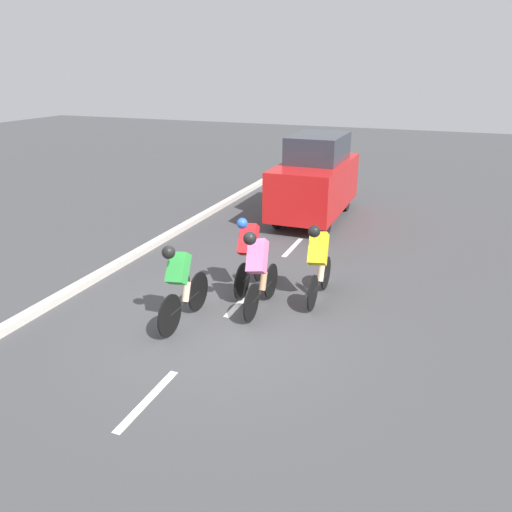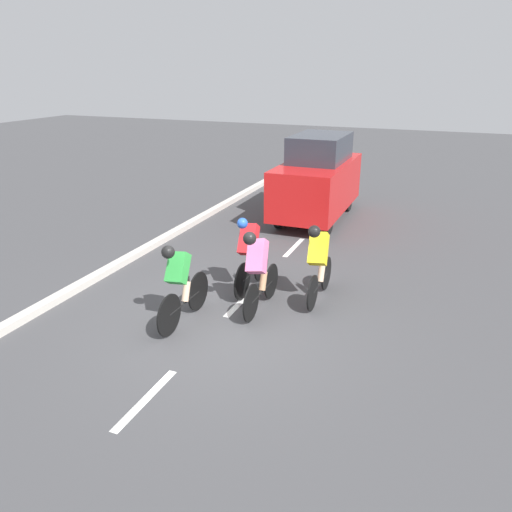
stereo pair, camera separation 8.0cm
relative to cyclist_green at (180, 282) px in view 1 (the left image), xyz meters
name	(u,v)px [view 1 (the left image)]	position (x,y,z in m)	size (l,w,h in m)	color
ground_plane	(221,323)	(-0.61, -0.25, -0.77)	(60.00, 60.00, 0.00)	#424244
lane_stripe_near	(148,400)	(-0.61, 2.04, -0.77)	(0.12, 1.40, 0.01)	white
lane_stripe_mid	(242,301)	(-0.61, -1.16, -0.77)	(0.12, 1.40, 0.01)	white
lane_stripe_far	(293,247)	(-0.61, -4.36, -0.77)	(0.12, 1.40, 0.01)	white
curb	(101,274)	(2.59, -1.16, -0.70)	(0.20, 23.53, 0.14)	beige
cyclist_green	(180,282)	(0.00, 0.00, 0.00)	(0.37, 1.71, 1.49)	black
cyclist_pink	(258,268)	(-1.03, -0.94, 0.05)	(0.41, 1.67, 1.55)	black
cyclist_yellow	(318,260)	(-1.91, -1.73, 0.04)	(0.38, 1.65, 1.54)	black
cyclist_red	(249,253)	(-0.57, -1.67, 0.02)	(0.38, 1.69, 1.55)	black
support_car	(315,179)	(-0.43, -6.97, 0.40)	(1.70, 3.92, 2.37)	black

